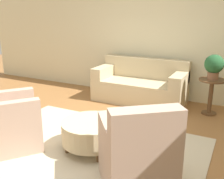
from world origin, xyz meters
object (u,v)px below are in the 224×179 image
armchair_left (4,123)px  potted_plant_on_side_table (214,65)px  side_table (211,91)px  couch (140,86)px  armchair_right (137,158)px  ottoman_table (92,131)px

armchair_left → potted_plant_on_side_table: potted_plant_on_side_table is taller
side_table → couch: bearing=175.2°
couch → armchair_left: 2.96m
armchair_left → armchair_right: 1.97m
ottoman_table → side_table: (1.28, 2.16, 0.18)m
couch → side_table: couch is taller
couch → armchair_right: 3.01m
armchair_left → armchair_right: (1.97, 0.00, 0.00)m
armchair_left → potted_plant_on_side_table: bearing=48.8°
armchair_right → armchair_left: bearing=-180.0°
armchair_right → side_table: size_ratio=1.57×
armchair_right → potted_plant_on_side_table: (0.39, 2.70, 0.53)m
ottoman_table → potted_plant_on_side_table: 2.59m
armchair_left → ottoman_table: bearing=26.6°
armchair_left → ottoman_table: (1.08, 0.54, -0.13)m
side_table → potted_plant_on_side_table: 0.48m
potted_plant_on_side_table → armchair_right: bearing=-98.3°
side_table → ottoman_table: bearing=-120.7°
side_table → potted_plant_on_side_table: bearing=0.0°
ottoman_table → couch: bearing=94.2°
armchair_left → side_table: 3.58m
armchair_left → side_table: bearing=48.8°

